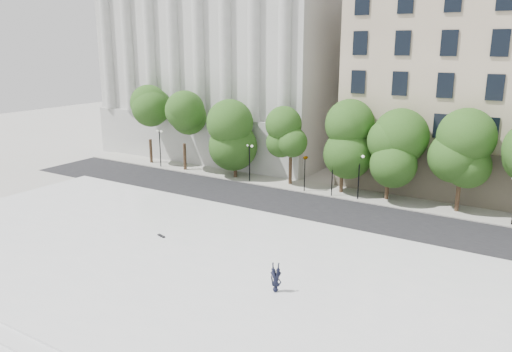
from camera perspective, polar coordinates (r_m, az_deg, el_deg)
The scene contains 12 objects.
ground at distance 32.71m, azimuth -13.04°, elevation -11.30°, with size 160.00×160.00×0.00m, color #ABA8A1.
plaza at distance 34.57m, azimuth -9.54°, elevation -9.22°, with size 44.00×22.00×0.45m, color silver.
street at distance 46.16m, azimuth 2.79°, elevation -3.09°, with size 60.00×8.00×0.02m, color black.
far_sidewalk at distance 51.25m, azimuth 6.05°, elevation -1.27°, with size 60.00×4.00×0.12m, color #ACAB9F.
building_west at distance 70.34m, azimuth -1.16°, elevation 13.75°, with size 31.50×27.65×25.60m.
traffic_light_west at distance 48.74m, azimuth 5.63°, elevation 2.33°, with size 0.87×1.80×4.21m.
traffic_light_east at distance 47.55m, azimuth 8.78°, elevation 1.97°, with size 1.08×1.90×4.26m.
person_lying at distance 29.28m, azimuth 2.28°, elevation -12.64°, with size 0.64×0.42×1.76m, color black.
skateboard at distance 37.75m, azimuth -10.78°, elevation -6.73°, with size 0.79×0.20×0.08m, color black.
plaza_steps at distance 27.94m, azimuth -26.52°, elevation -17.12°, with size 44.00×3.00×0.30m.
street_trees at distance 49.40m, azimuth 6.71°, elevation 4.32°, with size 45.59×5.54×8.16m.
lamp_posts at distance 49.47m, azimuth 5.05°, elevation 1.62°, with size 38.50×0.28×4.50m.
Camera 1 is at (21.20, -20.48, 14.17)m, focal length 35.00 mm.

